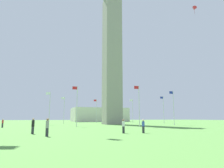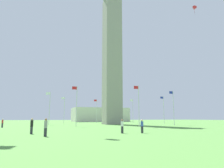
% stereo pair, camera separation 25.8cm
% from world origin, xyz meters
% --- Properties ---
extents(ground_plane, '(260.00, 260.00, 0.00)m').
position_xyz_m(ground_plane, '(0.00, 0.00, 0.00)').
color(ground_plane, '#548C3D').
extents(obelisk_monument, '(4.74, 4.74, 43.10)m').
position_xyz_m(obelisk_monument, '(0.00, 0.00, 21.55)').
color(obelisk_monument, gray).
rests_on(obelisk_monument, ground).
extents(flagpole_n, '(1.12, 0.14, 8.54)m').
position_xyz_m(flagpole_n, '(17.12, 0.00, 4.66)').
color(flagpole_n, silver).
rests_on(flagpole_n, ground).
extents(flagpole_ne, '(1.12, 0.14, 8.54)m').
position_xyz_m(flagpole_ne, '(12.12, 12.07, 4.66)').
color(flagpole_ne, silver).
rests_on(flagpole_ne, ground).
extents(flagpole_e, '(1.12, 0.14, 8.54)m').
position_xyz_m(flagpole_e, '(0.06, 17.06, 4.66)').
color(flagpole_e, silver).
rests_on(flagpole_e, ground).
extents(flagpole_se, '(1.12, 0.14, 8.54)m').
position_xyz_m(flagpole_se, '(-12.01, 12.07, 4.66)').
color(flagpole_se, silver).
rests_on(flagpole_se, ground).
extents(flagpole_s, '(1.12, 0.14, 8.54)m').
position_xyz_m(flagpole_s, '(-17.01, 0.00, 4.66)').
color(flagpole_s, silver).
rests_on(flagpole_s, ground).
extents(flagpole_sw, '(1.12, 0.14, 8.54)m').
position_xyz_m(flagpole_sw, '(-12.01, -12.07, 4.66)').
color(flagpole_sw, silver).
rests_on(flagpole_sw, ground).
extents(flagpole_w, '(1.12, 0.14, 8.54)m').
position_xyz_m(flagpole_w, '(0.06, -17.06, 4.66)').
color(flagpole_w, silver).
rests_on(flagpole_w, ground).
extents(flagpole_nw, '(1.12, 0.14, 8.54)m').
position_xyz_m(flagpole_nw, '(12.12, -12.07, 4.66)').
color(flagpole_nw, silver).
rests_on(flagpole_nw, ground).
extents(person_red_shirt, '(0.32, 0.32, 1.62)m').
position_xyz_m(person_red_shirt, '(25.91, 11.47, 0.80)').
color(person_red_shirt, '#2D2D38').
rests_on(person_red_shirt, ground).
extents(person_blue_shirt, '(0.32, 0.32, 1.63)m').
position_xyz_m(person_blue_shirt, '(7.64, 33.19, 0.81)').
color(person_blue_shirt, '#2D2D38').
rests_on(person_blue_shirt, ground).
extents(person_gray_shirt, '(0.32, 0.32, 1.76)m').
position_xyz_m(person_gray_shirt, '(18.62, 34.04, 0.88)').
color(person_gray_shirt, '#2D2D38').
rests_on(person_gray_shirt, ground).
extents(person_white_shirt, '(0.32, 0.32, 1.64)m').
position_xyz_m(person_white_shirt, '(9.97, 32.63, 0.81)').
color(person_white_shirt, '#2D2D38').
rests_on(person_white_shirt, ground).
extents(person_black_shirt, '(0.32, 0.32, 1.76)m').
position_xyz_m(person_black_shirt, '(20.04, 30.16, 0.88)').
color(person_black_shirt, '#2D2D38').
rests_on(person_black_shirt, ground).
extents(kite_red_delta, '(1.50, 1.56, 2.12)m').
position_xyz_m(kite_red_delta, '(-16.25, 16.86, 29.18)').
color(kite_red_delta, red).
extents(distant_building, '(26.01, 15.56, 6.59)m').
position_xyz_m(distant_building, '(-8.42, -43.28, 3.29)').
color(distant_building, beige).
rests_on(distant_building, ground).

